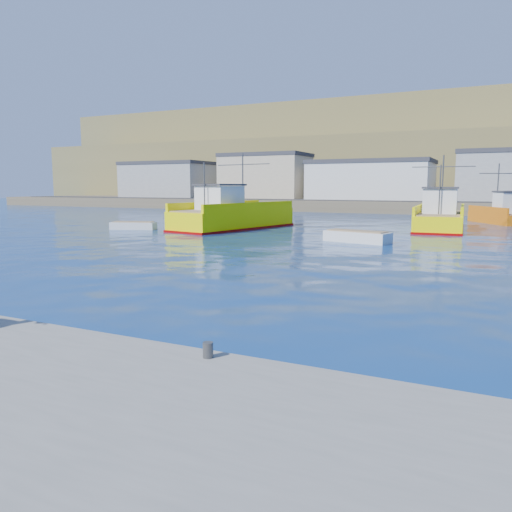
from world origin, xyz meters
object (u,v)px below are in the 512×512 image
Objects in this scene: trawler_yellow_a at (232,216)px; trawler_yellow_b at (440,218)px; skiff_mid at (357,238)px; boat_orange at (502,214)px; skiff_left at (133,226)px.

trawler_yellow_b is at bearing 21.34° from trawler_yellow_a.
trawler_yellow_a is 1.21× the size of trawler_yellow_b.
trawler_yellow_b is 2.39× the size of skiff_mid.
trawler_yellow_b is 13.06m from skiff_mid.
boat_orange is 24.48m from skiff_mid.
trawler_yellow_b is 1.38× the size of boat_orange.
trawler_yellow_b is at bearing 24.52° from skiff_left.
skiff_mid is (20.02, -1.46, 0.04)m from skiff_left.
boat_orange is at bearing 38.21° from trawler_yellow_a.
trawler_yellow_a reaches higher than boat_orange.
skiff_left is at bearing 175.84° from skiff_mid.
skiff_left is (-24.02, -10.96, -0.75)m from trawler_yellow_b.
skiff_mid is at bearing -107.86° from trawler_yellow_b.
trawler_yellow_b is 11.48m from boat_orange.
trawler_yellow_a is at bearing 31.20° from skiff_left.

